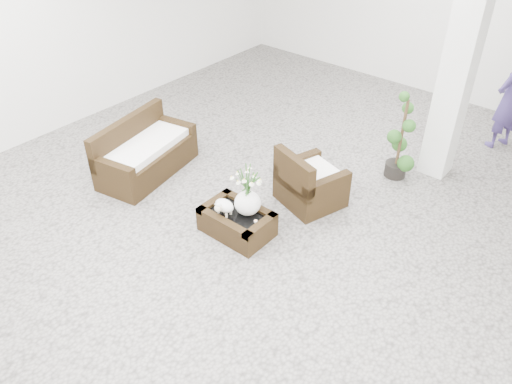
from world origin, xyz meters
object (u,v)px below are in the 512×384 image
Objects in this scene: coffee_table at (237,223)px; loveseat at (146,149)px; armchair at (312,177)px; topiary at (401,137)px.

loveseat is (-2.01, 0.20, 0.27)m from coffee_table.
loveseat is at bearing 174.19° from coffee_table.
coffee_table is 1.26m from armchair.
loveseat is at bearing 40.05° from armchair.
coffee_table is at bearing 91.33° from armchair.
topiary reaches higher than loveseat.
loveseat is 3.79m from topiary.
armchair is 0.62× the size of topiary.
topiary is at bearing -96.30° from armchair.
armchair is 1.53m from topiary.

